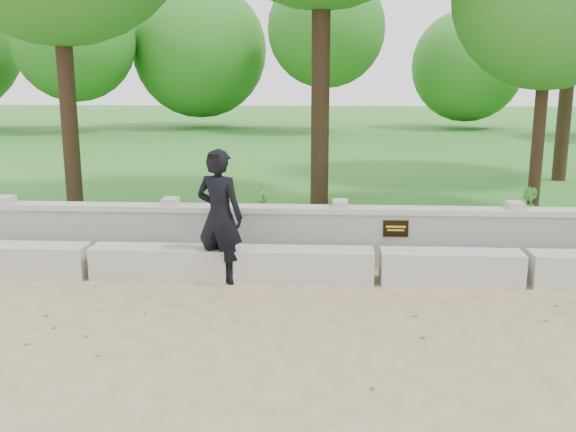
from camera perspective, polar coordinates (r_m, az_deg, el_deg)
name	(u,v)px	position (r m, az deg, el deg)	size (l,w,h in m)	color
ground	(390,337)	(7.16, 9.02, -10.59)	(80.00, 80.00, 0.00)	tan
lawn	(348,159)	(20.74, 5.35, 5.10)	(40.00, 22.00, 0.25)	#2B671E
concrete_bench	(377,266)	(8.87, 7.90, -4.43)	(11.90, 0.45, 0.45)	#B0AEA6
parapet_wall	(374,236)	(9.47, 7.62, -1.81)	(12.50, 0.35, 0.90)	#A6A39C
man_main	(220,216)	(8.68, -6.09, -0.02)	(0.78, 0.72, 1.84)	black
shrub_a	(263,199)	(11.74, -2.22, 1.53)	(0.32, 0.22, 0.61)	#38832C
shrub_b	(529,204)	(12.16, 20.63, 1.03)	(0.31, 0.25, 0.57)	#38832C
shrub_d	(169,210)	(10.98, -10.53, 0.50)	(0.33, 0.29, 0.59)	#38832C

